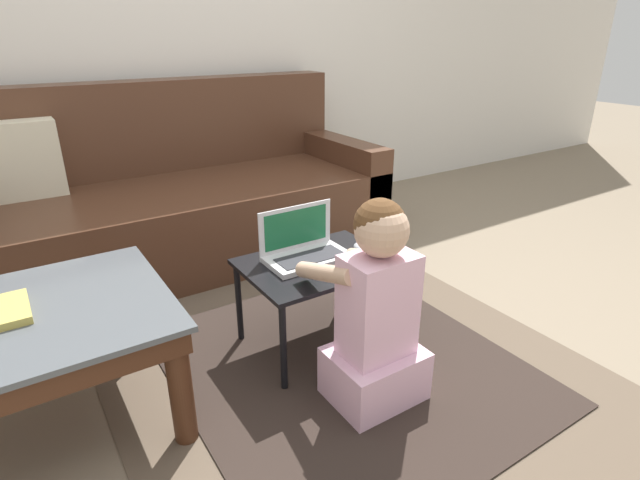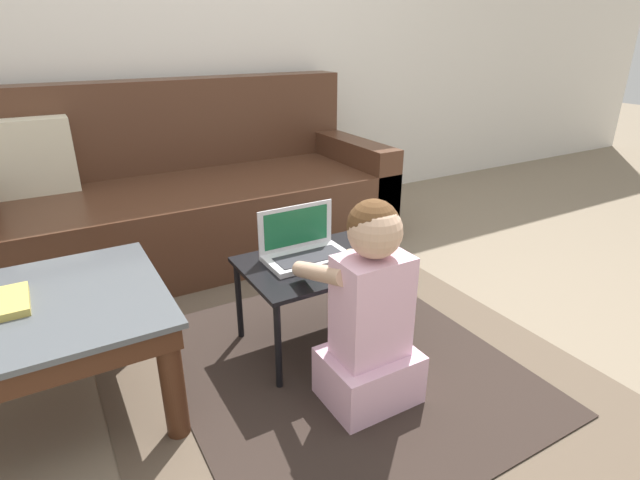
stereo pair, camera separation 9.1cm
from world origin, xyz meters
name	(u,v)px [view 1 (the left image)]	position (x,y,z in m)	size (l,w,h in m)	color
ground_plane	(359,354)	(0.00, 0.00, 0.00)	(16.00, 16.00, 0.00)	#7F705B
wall_back	(176,12)	(0.00, 1.77, 1.25)	(9.00, 0.06, 2.50)	silver
area_rug	(345,365)	(-0.09, -0.03, 0.00)	(1.61, 1.78, 0.01)	brown
couch	(177,201)	(-0.26, 1.31, 0.30)	(2.15, 0.90, 0.91)	#4C2D1E
coffee_table	(13,339)	(-1.08, 0.22, 0.35)	(0.87, 0.65, 0.41)	#4C5156
laptop_desk	(317,271)	(-0.09, 0.16, 0.32)	(0.55, 0.41, 0.36)	black
laptop	(305,250)	(-0.11, 0.20, 0.39)	(0.31, 0.18, 0.19)	silver
computer_mouse	(364,249)	(0.11, 0.13, 0.38)	(0.07, 0.11, 0.04)	#B2B7C1
person_seated	(376,313)	(-0.11, -0.21, 0.33)	(0.30, 0.41, 0.71)	#E5B2CC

